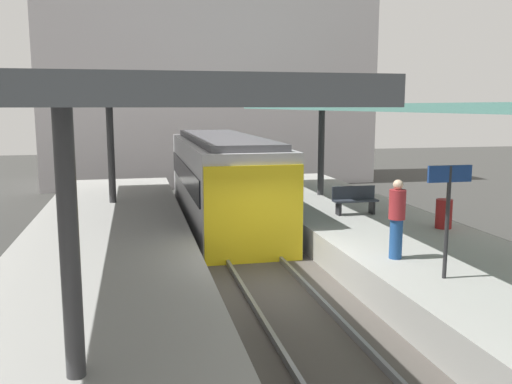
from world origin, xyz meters
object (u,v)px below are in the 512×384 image
object	(u,v)px
commuter_train	(223,181)
platform_sign	(449,196)
platform_bench	(355,199)
litter_bin	(444,214)
passenger_near_bench	(397,218)

from	to	relation	value
commuter_train	platform_sign	size ratio (longest dim) A/B	4.62
commuter_train	platform_bench	world-z (taller)	commuter_train
platform_bench	commuter_train	bearing A→B (deg)	138.67
platform_bench	platform_sign	size ratio (longest dim) A/B	0.63
commuter_train	litter_bin	distance (m)	7.63
platform_bench	litter_bin	distance (m)	2.88
commuter_train	platform_bench	size ratio (longest dim) A/B	7.29
commuter_train	passenger_near_bench	size ratio (longest dim) A/B	5.83
litter_bin	passenger_near_bench	world-z (taller)	passenger_near_bench
commuter_train	platform_sign	world-z (taller)	commuter_train
commuter_train	platform_sign	bearing A→B (deg)	-73.58
platform_bench	platform_sign	distance (m)	6.51
platform_bench	platform_sign	world-z (taller)	platform_sign
platform_sign	litter_bin	world-z (taller)	platform_sign
platform_bench	platform_sign	xyz separation A→B (m)	(-0.79, -6.36, 1.16)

